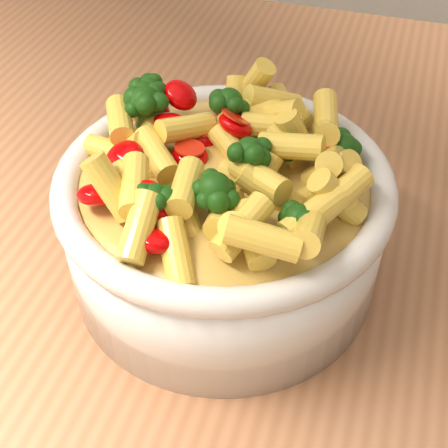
% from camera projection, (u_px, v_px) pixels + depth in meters
% --- Properties ---
extents(table, '(1.20, 0.80, 0.90)m').
position_uv_depth(table, '(266.00, 299.00, 0.57)').
color(table, '#AB6F49').
rests_on(table, ground).
extents(serving_bowl, '(0.22, 0.22, 0.10)m').
position_uv_depth(serving_bowl, '(224.00, 223.00, 0.43)').
color(serving_bowl, silver).
rests_on(serving_bowl, table).
extents(pasta_salad, '(0.17, 0.17, 0.04)m').
position_uv_depth(pasta_salad, '(224.00, 153.00, 0.39)').
color(pasta_salad, '#F4DA4D').
rests_on(pasta_salad, serving_bowl).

